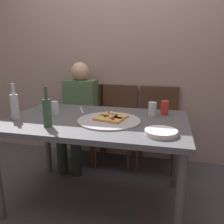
{
  "coord_description": "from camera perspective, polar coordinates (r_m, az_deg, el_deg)",
  "views": [
    {
      "loc": [
        0.56,
        -1.77,
        1.3
      ],
      "look_at": [
        0.12,
        0.07,
        0.81
      ],
      "focal_mm": 38.24,
      "sensor_mm": 36.0,
      "label": 1
    }
  ],
  "objects": [
    {
      "name": "guest_in_sweater",
      "position": [
        2.75,
        -8.05,
        0.55
      ],
      "size": [
        0.36,
        0.56,
        1.17
      ],
      "rotation": [
        0.0,
        0.0,
        3.14
      ],
      "color": "#4C6B47",
      "rests_on": "ground_plane"
    },
    {
      "name": "tumbler_far",
      "position": [
        2.04,
        9.62,
        0.67
      ],
      "size": [
        0.07,
        0.07,
        0.12
      ],
      "primitive_type": "cylinder",
      "color": "silver",
      "rests_on": "dining_table"
    },
    {
      "name": "dining_table",
      "position": [
        1.96,
        -3.85,
        -4.03
      ],
      "size": [
        1.46,
        0.9,
        0.76
      ],
      "color": "#4C4C51",
      "rests_on": "ground_plane"
    },
    {
      "name": "chair_middle",
      "position": [
        2.8,
        1.12,
        -1.73
      ],
      "size": [
        0.44,
        0.44,
        0.9
      ],
      "rotation": [
        0.0,
        0.0,
        3.14
      ],
      "color": "#472D1E",
      "rests_on": "ground_plane"
    },
    {
      "name": "ground_plane",
      "position": [
        2.27,
        -3.54,
        -20.41
      ],
      "size": [
        8.0,
        8.0,
        0.0
      ],
      "primitive_type": "plane",
      "color": "#424247"
    },
    {
      "name": "plate_stack",
      "position": [
        1.61,
        11.64,
        -4.8
      ],
      "size": [
        0.22,
        0.22,
        0.03
      ],
      "primitive_type": "cylinder",
      "color": "white",
      "rests_on": "dining_table"
    },
    {
      "name": "table_knife",
      "position": [
        2.22,
        -7.26,
        0.42
      ],
      "size": [
        0.11,
        0.21,
        0.01
      ],
      "primitive_type": "cube",
      "rotation": [
        0.0,
        0.0,
        2.01
      ],
      "color": "#B7B7BC",
      "rests_on": "dining_table"
    },
    {
      "name": "chair_right",
      "position": [
        2.74,
        10.83,
        -2.36
      ],
      "size": [
        0.44,
        0.44,
        0.9
      ],
      "rotation": [
        0.0,
        0.0,
        3.14
      ],
      "color": "#472D1E",
      "rests_on": "ground_plane"
    },
    {
      "name": "tumbler_near",
      "position": [
        2.13,
        -13.44,
        0.98
      ],
      "size": [
        0.06,
        0.06,
        0.12
      ],
      "primitive_type": "cylinder",
      "color": "silver",
      "rests_on": "dining_table"
    },
    {
      "name": "pizza_slice_last",
      "position": [
        1.95,
        0.3,
        -0.88
      ],
      "size": [
        0.25,
        0.2,
        0.05
      ],
      "color": "tan",
      "rests_on": "pizza_tray"
    },
    {
      "name": "soda_can",
      "position": [
        2.11,
        12.5,
        1.0
      ],
      "size": [
        0.07,
        0.07,
        0.12
      ],
      "primitive_type": "cylinder",
      "color": "red",
      "rests_on": "dining_table"
    },
    {
      "name": "wine_bottle",
      "position": [
        2.06,
        -22.25,
        1.35
      ],
      "size": [
        0.06,
        0.06,
        0.29
      ],
      "color": "#B2BCC1",
      "rests_on": "dining_table"
    },
    {
      "name": "pizza_slice_extra",
      "position": [
        1.86,
        -0.74,
        -1.64
      ],
      "size": [
        0.25,
        0.18,
        0.05
      ],
      "color": "tan",
      "rests_on": "pizza_tray"
    },
    {
      "name": "back_wall",
      "position": [
        2.88,
        2.4,
        14.57
      ],
      "size": [
        6.0,
        0.1,
        2.6
      ],
      "primitive_type": "cube",
      "color": "gray",
      "rests_on": "ground_plane"
    },
    {
      "name": "beer_bottle",
      "position": [
        1.79,
        -15.28,
        0.05
      ],
      "size": [
        0.06,
        0.06,
        0.3
      ],
      "color": "#2D5133",
      "rests_on": "dining_table"
    },
    {
      "name": "chair_left",
      "position": [
        2.91,
        -6.88,
        -1.18
      ],
      "size": [
        0.44,
        0.44,
        0.9
      ],
      "rotation": [
        0.0,
        0.0,
        3.14
      ],
      "color": "#472D1E",
      "rests_on": "ground_plane"
    },
    {
      "name": "pizza_tray",
      "position": [
        1.88,
        -0.72,
        -2.05
      ],
      "size": [
        0.5,
        0.5,
        0.01
      ],
      "primitive_type": "cylinder",
      "color": "#ADADB2",
      "rests_on": "dining_table"
    }
  ]
}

